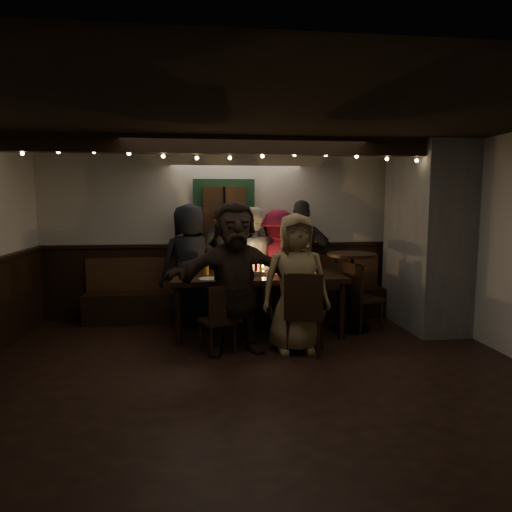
{
  "coord_description": "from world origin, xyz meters",
  "views": [
    {
      "loc": [
        -0.58,
        -4.67,
        1.82
      ],
      "look_at": [
        0.2,
        1.6,
        1.05
      ],
      "focal_mm": 32.0,
      "sensor_mm": 36.0,
      "label": 1
    }
  ],
  "objects": [
    {
      "name": "room",
      "position": [
        1.07,
        1.42,
        1.07
      ],
      "size": [
        6.02,
        5.01,
        2.62
      ],
      "color": "black",
      "rests_on": "ground"
    },
    {
      "name": "dining_table",
      "position": [
        0.19,
        1.4,
        0.75
      ],
      "size": [
        2.3,
        0.98,
        1.0
      ],
      "color": "black",
      "rests_on": "ground"
    },
    {
      "name": "chair_near_left",
      "position": [
        -0.35,
        0.59,
        0.47
      ],
      "size": [
        0.5,
        0.5,
        0.84
      ],
      "color": "black",
      "rests_on": "ground"
    },
    {
      "name": "chair_near_right",
      "position": [
        0.63,
        0.44,
        0.56
      ],
      "size": [
        0.58,
        0.58,
        0.99
      ],
      "color": "black",
      "rests_on": "ground"
    },
    {
      "name": "chair_end",
      "position": [
        1.61,
        1.36,
        0.54
      ],
      "size": [
        0.54,
        0.54,
        0.96
      ],
      "color": "black",
      "rests_on": "ground"
    },
    {
      "name": "high_top",
      "position": [
        1.53,
        1.44,
        0.69
      ],
      "size": [
        0.68,
        0.68,
        1.09
      ],
      "color": "black",
      "rests_on": "ground"
    },
    {
      "name": "person_a",
      "position": [
        -0.74,
        2.1,
        0.89
      ],
      "size": [
        1.02,
        0.86,
        1.78
      ],
      "primitive_type": "imported",
      "rotation": [
        0.0,
        0.0,
        3.54
      ],
      "color": "black",
      "rests_on": "ground"
    },
    {
      "name": "person_b",
      "position": [
        -0.21,
        2.17,
        0.89
      ],
      "size": [
        0.68,
        0.47,
        1.77
      ],
      "primitive_type": "imported",
      "rotation": [
        0.0,
        0.0,
        3.06
      ],
      "color": "black",
      "rests_on": "ground"
    },
    {
      "name": "person_c",
      "position": [
        0.15,
        2.06,
        0.86
      ],
      "size": [
        1.02,
        0.91,
        1.73
      ],
      "primitive_type": "imported",
      "rotation": [
        0.0,
        0.0,
        3.51
      ],
      "color": "silver",
      "rests_on": "ground"
    },
    {
      "name": "person_d",
      "position": [
        0.6,
        2.15,
        0.84
      ],
      "size": [
        1.15,
        0.74,
        1.68
      ],
      "primitive_type": "imported",
      "rotation": [
        0.0,
        0.0,
        3.03
      ],
      "color": "maroon",
      "rests_on": "ground"
    },
    {
      "name": "person_e",
      "position": [
        0.97,
        2.1,
        0.91
      ],
      "size": [
        1.14,
        0.67,
        1.83
      ],
      "primitive_type": "imported",
      "rotation": [
        0.0,
        0.0,
        2.92
      ],
      "color": "#27272E",
      "rests_on": "ground"
    },
    {
      "name": "person_f",
      "position": [
        -0.17,
        0.64,
        0.91
      ],
      "size": [
        1.74,
        0.72,
        1.83
      ],
      "primitive_type": "imported",
      "rotation": [
        0.0,
        0.0,
        0.11
      ],
      "color": "#2F231B",
      "rests_on": "ground"
    },
    {
      "name": "person_g",
      "position": [
        0.55,
        0.61,
        0.84
      ],
      "size": [
        0.83,
        0.56,
        1.67
      ],
      "primitive_type": "imported",
      "rotation": [
        0.0,
        0.0,
        0.03
      ],
      "color": "#978053",
      "rests_on": "ground"
    }
  ]
}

